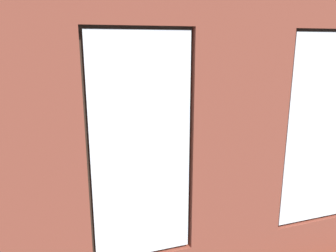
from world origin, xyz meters
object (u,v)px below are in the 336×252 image
Objects in this scene: remote_silver at (176,162)px; potted_plant_by_left_couch at (240,137)px; remote_gray at (169,161)px; papasan_chair at (144,135)px; table_plant_small at (160,156)px; coffee_table at (169,164)px; couch_left at (298,160)px; cup_ceramic at (184,154)px; candle_jar at (151,163)px; couch_by_window at (209,222)px; potted_plant_corner_near_left at (234,120)px; potted_plant_foreground_right at (9,130)px; potted_plant_between_couches at (294,197)px; potted_plant_beside_window_right at (81,228)px.

remote_silver is 0.28× the size of potted_plant_by_left_couch.
papasan_chair is at bearing 66.73° from remote_gray.
table_plant_small is 0.16× the size of papasan_chair.
table_plant_small is at bearing -30.75° from coffee_table.
couch_left is at bearing 167.38° from coffee_table.
candle_jar reaches higher than cup_ceramic.
couch_by_window is 0.83× the size of couch_left.
potted_plant_corner_near_left reaches higher than candle_jar.
potted_plant_between_couches is at bearing 134.79° from potted_plant_foreground_right.
potted_plant_between_couches is (-1.22, 3.74, 0.01)m from papasan_chair.
remote_gray is 2.26m from potted_plant_by_left_couch.
potted_plant_by_left_couch is (-2.11, 0.79, -0.03)m from papasan_chair.
potted_plant_by_left_couch is 1.36m from potted_plant_corner_near_left.
couch_by_window is 2.11× the size of potted_plant_corner_near_left.
cup_ceramic is at bearing -103.50° from couch_by_window.
remote_silver is 3.78m from potted_plant_foreground_right.
coffee_table is at bearing -24.86° from remote_gray.
papasan_chair reaches higher than potted_plant_by_left_couch.
potted_plant_by_left_couch reaches higher than coffee_table.
papasan_chair is at bearing -91.90° from couch_by_window.
potted_plant_foreground_right is (2.94, -2.12, 0.29)m from remote_gray.
remote_silver is (2.36, -0.44, 0.09)m from couch_left.
potted_plant_beside_window_right is (1.74, 2.16, 0.19)m from remote_gray.
potted_plant_corner_near_left is (-2.61, -2.17, 0.11)m from remote_gray.
potted_plant_by_left_couch is at bearing -159.29° from table_plant_small.
potted_plant_foreground_right reaches higher than remote_gray.
table_plant_small reaches higher than remote_silver.
remote_gray is 2.33m from potted_plant_between_couches.
potted_plant_between_couches is (-1.55, 1.90, -0.01)m from candle_jar.
remote_silver is at bearing -60.62° from potted_plant_between_couches.
potted_plant_foreground_right reaches higher than cup_ceramic.
couch_by_window is 1.38× the size of coffee_table.
table_plant_small is at bearing 36.83° from potted_plant_corner_near_left.
potted_plant_corner_near_left reaches higher than remote_gray.
potted_plant_by_left_couch is at bearing 66.00° from potted_plant_corner_near_left.
cup_ceramic is at bearing -4.12° from remote_gray.
remote_gray is at bearing 24.42° from potted_plant_by_left_couch.
coffee_table is 1.10× the size of potted_plant_foreground_right.
cup_ceramic is 3.04m from potted_plant_corner_near_left.
potted_plant_between_couches is (-1.07, 1.90, 0.04)m from remote_silver.
coffee_table is 3.40m from potted_plant_corner_near_left.
coffee_table is 2.26m from potted_plant_by_left_couch.
potted_plant_foreground_right is 0.94× the size of potted_plant_beside_window_right.
cup_ceramic is 0.78m from candle_jar.
remote_silver is at bearing -105.30° from couch_left.
potted_plant_by_left_couch is (-2.22, -0.84, -0.09)m from table_plant_small.
potted_plant_beside_window_right reaches higher than remote_silver.
potted_plant_corner_near_left reaches higher than remote_silver.
remote_gray is (0.35, 0.13, -0.04)m from cup_ceramic.
couch_by_window is at bearing 76.50° from cup_ceramic.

